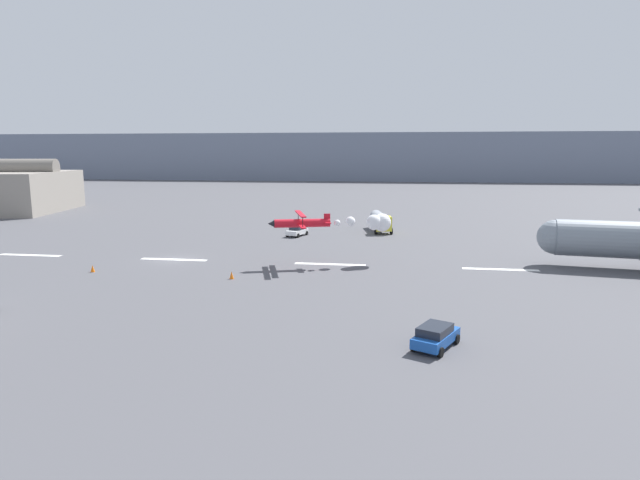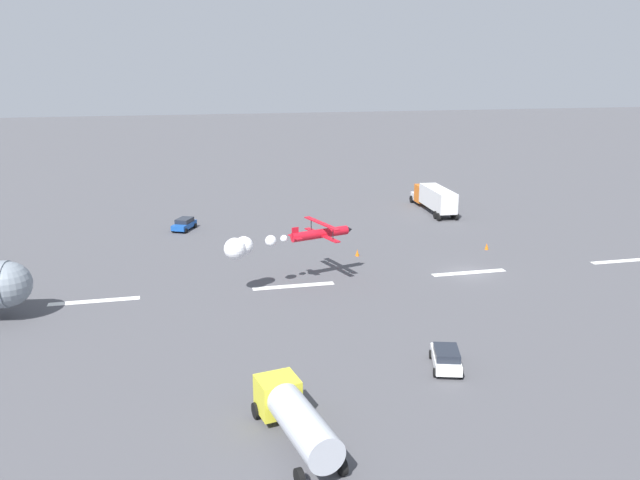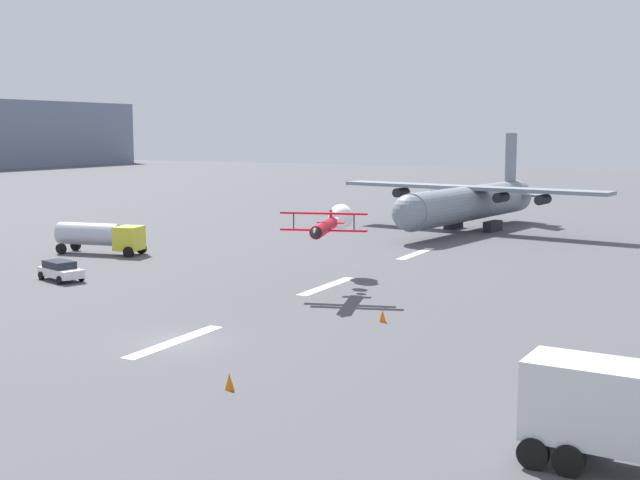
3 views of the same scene
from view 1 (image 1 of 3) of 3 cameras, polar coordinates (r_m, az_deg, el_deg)
name	(u,v)px [view 1 (image 1 of 3)]	position (r m, az deg, el deg)	size (l,w,h in m)	color
ground_plane	(174,260)	(64.05, -15.53, -2.05)	(440.00, 440.00, 0.00)	#4C4C51
runway_stripe_2	(31,255)	(73.40, -28.85, -1.44)	(8.00, 0.90, 0.01)	white
runway_stripe_3	(174,259)	(64.04, -15.54, -2.04)	(8.00, 0.90, 0.01)	white
runway_stripe_4	(330,264)	(59.13, 1.08, -2.64)	(8.00, 0.90, 0.01)	white
runway_stripe_5	(500,269)	(59.77, 18.94, -3.03)	(8.00, 0.90, 0.01)	white
mountain_ridge_distant	(339,157)	(235.69, 2.02, 8.98)	(396.00, 16.00, 20.69)	slate
stunt_biplane_red	(353,222)	(58.58, 3.64, 1.91)	(13.31, 6.96, 2.26)	red
fuel_tanker_truck	(380,220)	(84.30, 6.52, 2.14)	(4.19, 8.70, 2.90)	yellow
followme_car_yellow	(436,336)	(35.08, 12.40, -10.08)	(3.39, 4.41, 1.52)	#194CA5
airport_staff_sedan	(297,231)	(78.97, -2.48, 1.02)	(2.95, 4.43, 1.52)	white
hangar_building	(20,190)	(127.95, -29.68, 4.69)	(20.53, 26.96, 11.07)	gray
traffic_cone_near	(93,268)	(60.22, -23.40, -2.85)	(0.44, 0.44, 0.75)	orange
traffic_cone_far	(232,275)	(53.05, -9.55, -3.77)	(0.44, 0.44, 0.75)	orange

